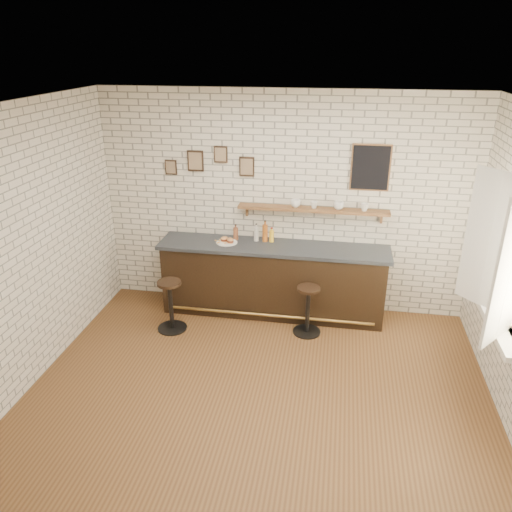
# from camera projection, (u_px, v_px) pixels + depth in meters

# --- Properties ---
(ground) EXTENTS (5.00, 5.00, 0.00)m
(ground) POSITION_uv_depth(u_px,v_px,m) (259.00, 388.00, 5.52)
(ground) COLOR brown
(ground) RESTS_ON ground
(bar_counter) EXTENTS (3.10, 0.65, 1.01)m
(bar_counter) POSITION_uv_depth(u_px,v_px,m) (273.00, 279.00, 6.87)
(bar_counter) COLOR black
(bar_counter) RESTS_ON ground
(sandwich_plate) EXTENTS (0.28, 0.28, 0.01)m
(sandwich_plate) POSITION_uv_depth(u_px,v_px,m) (227.00, 242.00, 6.76)
(sandwich_plate) COLOR white
(sandwich_plate) RESTS_ON bar_counter
(ciabatta_sandwich) EXTENTS (0.22, 0.16, 0.07)m
(ciabatta_sandwich) POSITION_uv_depth(u_px,v_px,m) (227.00, 240.00, 6.74)
(ciabatta_sandwich) COLOR tan
(ciabatta_sandwich) RESTS_ON sandwich_plate
(potato_chips) EXTENTS (0.27, 0.19, 0.00)m
(potato_chips) POSITION_uv_depth(u_px,v_px,m) (225.00, 242.00, 6.76)
(potato_chips) COLOR #C89346
(potato_chips) RESTS_ON sandwich_plate
(bitters_bottle_brown) EXTENTS (0.07, 0.07, 0.22)m
(bitters_bottle_brown) POSITION_uv_depth(u_px,v_px,m) (236.00, 233.00, 6.84)
(bitters_bottle_brown) COLOR brown
(bitters_bottle_brown) RESTS_ON bar_counter
(bitters_bottle_white) EXTENTS (0.06, 0.06, 0.25)m
(bitters_bottle_white) POSITION_uv_depth(u_px,v_px,m) (256.00, 234.00, 6.80)
(bitters_bottle_white) COLOR beige
(bitters_bottle_white) RESTS_ON bar_counter
(bitters_bottle_amber) EXTENTS (0.07, 0.07, 0.30)m
(bitters_bottle_amber) POSITION_uv_depth(u_px,v_px,m) (265.00, 233.00, 6.77)
(bitters_bottle_amber) COLOR #AA561B
(bitters_bottle_amber) RESTS_ON bar_counter
(condiment_bottle_yellow) EXTENTS (0.06, 0.06, 0.20)m
(condiment_bottle_yellow) POSITION_uv_depth(u_px,v_px,m) (272.00, 236.00, 6.77)
(condiment_bottle_yellow) COLOR yellow
(condiment_bottle_yellow) RESTS_ON bar_counter
(bar_stool_left) EXTENTS (0.40, 0.40, 0.70)m
(bar_stool_left) POSITION_uv_depth(u_px,v_px,m) (171.00, 304.00, 6.51)
(bar_stool_left) COLOR black
(bar_stool_left) RESTS_ON ground
(bar_stool_right) EXTENTS (0.37, 0.37, 0.66)m
(bar_stool_right) POSITION_uv_depth(u_px,v_px,m) (308.00, 309.00, 6.43)
(bar_stool_right) COLOR black
(bar_stool_right) RESTS_ON ground
(wall_shelf) EXTENTS (2.00, 0.18, 0.18)m
(wall_shelf) POSITION_uv_depth(u_px,v_px,m) (313.00, 210.00, 6.59)
(wall_shelf) COLOR brown
(wall_shelf) RESTS_ON ground
(shelf_cup_a) EXTENTS (0.15, 0.15, 0.10)m
(shelf_cup_a) POSITION_uv_depth(u_px,v_px,m) (296.00, 203.00, 6.60)
(shelf_cup_a) COLOR white
(shelf_cup_a) RESTS_ON wall_shelf
(shelf_cup_b) EXTENTS (0.13, 0.13, 0.09)m
(shelf_cup_b) POSITION_uv_depth(u_px,v_px,m) (314.00, 205.00, 6.56)
(shelf_cup_b) COLOR white
(shelf_cup_b) RESTS_ON wall_shelf
(shelf_cup_c) EXTENTS (0.16, 0.16, 0.11)m
(shelf_cup_c) POSITION_uv_depth(u_px,v_px,m) (339.00, 205.00, 6.51)
(shelf_cup_c) COLOR white
(shelf_cup_c) RESTS_ON wall_shelf
(shelf_cup_d) EXTENTS (0.14, 0.14, 0.10)m
(shelf_cup_d) POSITION_uv_depth(u_px,v_px,m) (365.00, 207.00, 6.46)
(shelf_cup_d) COLOR white
(shelf_cup_d) RESTS_ON wall_shelf
(back_wall_decor) EXTENTS (2.96, 0.02, 0.56)m
(back_wall_decor) POSITION_uv_depth(u_px,v_px,m) (302.00, 165.00, 6.46)
(back_wall_decor) COLOR black
(back_wall_decor) RESTS_ON ground
(window_sill) EXTENTS (0.20, 1.35, 0.06)m
(window_sill) POSITION_uv_depth(u_px,v_px,m) (497.00, 323.00, 5.06)
(window_sill) COLOR white
(window_sill) RESTS_ON ground
(casement_window) EXTENTS (0.40, 1.30, 1.56)m
(casement_window) POSITION_uv_depth(u_px,v_px,m) (507.00, 255.00, 4.77)
(casement_window) COLOR white
(casement_window) RESTS_ON ground
(book_lower) EXTENTS (0.21, 0.25, 0.02)m
(book_lower) POSITION_uv_depth(u_px,v_px,m) (496.00, 319.00, 5.04)
(book_lower) COLOR tan
(book_lower) RESTS_ON window_sill
(book_upper) EXTENTS (0.24, 0.28, 0.02)m
(book_upper) POSITION_uv_depth(u_px,v_px,m) (496.00, 318.00, 5.03)
(book_upper) COLOR tan
(book_upper) RESTS_ON book_lower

